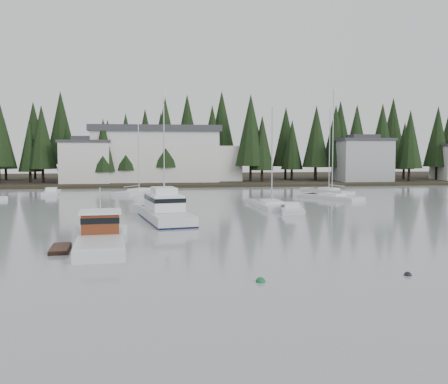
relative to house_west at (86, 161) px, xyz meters
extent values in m
plane|color=gray|center=(18.00, -79.00, -4.65)|extent=(260.00, 260.00, 0.00)
cube|color=black|center=(18.00, 18.00, -4.65)|extent=(240.00, 54.00, 1.00)
cube|color=silver|center=(0.00, 0.00, -0.40)|extent=(9.00, 7.00, 7.50)
cube|color=#38383D|center=(0.00, 0.00, 3.60)|extent=(9.54, 7.42, 0.50)
cube|color=#38383D|center=(0.00, 0.00, 4.20)|extent=(4.95, 3.85, 0.80)
cube|color=#999EA0|center=(54.00, -1.00, -0.15)|extent=(10.00, 8.00, 8.00)
cube|color=#38383D|center=(54.00, -1.00, 4.10)|extent=(10.60, 8.48, 0.50)
cube|color=#38383D|center=(54.00, -1.00, 4.70)|extent=(5.50, 4.40, 0.80)
cube|color=silver|center=(13.00, 3.00, 0.85)|extent=(24.00, 10.00, 10.00)
cube|color=#38383D|center=(13.00, 3.00, 6.15)|extent=(25.00, 11.00, 1.20)
cube|color=silver|center=(25.00, 5.00, -0.65)|extent=(10.00, 8.00, 7.00)
cube|color=silver|center=(9.57, -64.05, -4.56)|extent=(3.74, 9.08, 1.28)
cube|color=silver|center=(9.57, -64.05, -3.87)|extent=(3.67, 8.90, 0.12)
cube|color=#4C210F|center=(9.41, -62.28, -3.18)|extent=(2.65, 2.86, 1.38)
cube|color=white|center=(9.41, -62.28, -2.44)|extent=(2.98, 3.24, 0.12)
cube|color=black|center=(9.41, -62.28, -2.90)|extent=(2.71, 2.91, 0.39)
cylinder|color=#A5A8AD|center=(9.41, -62.28, -1.61)|extent=(0.08, 0.08, 1.57)
cube|color=black|center=(7.12, -64.27, -4.70)|extent=(1.46, 3.24, 0.54)
cube|color=silver|center=(13.93, -51.12, -4.51)|extent=(5.22, 11.18, 1.56)
cube|color=black|center=(13.93, -51.12, -4.63)|extent=(5.27, 11.24, 0.22)
cube|color=white|center=(13.83, -50.59, -2.99)|extent=(3.70, 5.99, 1.42)
cube|color=black|center=(13.83, -50.59, -2.65)|extent=(3.77, 6.06, 0.39)
cube|color=white|center=(13.83, -50.59, -1.97)|extent=(2.47, 3.11, 0.64)
cylinder|color=#A5A8AD|center=(13.83, -50.59, -1.18)|extent=(0.10, 0.10, 1.08)
cube|color=silver|center=(14.06, -36.19, -4.68)|extent=(3.05, 10.07, 1.05)
cube|color=white|center=(14.06, -36.19, -4.03)|extent=(1.91, 3.48, 0.30)
cylinder|color=#A5A8AD|center=(14.06, -36.19, 2.74)|extent=(0.14, 0.14, 13.80)
cube|color=silver|center=(10.48, -20.28, -4.68)|extent=(7.58, 10.57, 1.05)
cube|color=white|center=(10.48, -20.28, -4.03)|extent=(3.49, 4.10, 0.30)
cylinder|color=#A5A8AD|center=(10.48, -20.28, 0.87)|extent=(0.14, 0.14, 10.04)
cube|color=silver|center=(39.36, -22.88, -4.68)|extent=(5.45, 9.32, 1.05)
cube|color=white|center=(39.36, -22.88, -4.03)|extent=(2.75, 3.48, 0.30)
cylinder|color=#A5A8AD|center=(39.36, -22.88, 2.05)|extent=(0.14, 0.14, 12.41)
cube|color=silver|center=(26.01, -41.67, -4.68)|extent=(3.29, 8.62, 1.05)
cube|color=white|center=(26.01, -41.67, -4.03)|extent=(2.20, 2.97, 0.30)
cylinder|color=#A5A8AD|center=(26.01, -41.67, 1.24)|extent=(0.14, 0.14, 10.80)
cube|color=silver|center=(36.25, -32.87, -4.68)|extent=(6.81, 8.98, 1.05)
cube|color=white|center=(36.25, -32.87, -4.03)|extent=(3.20, 3.56, 0.30)
cylinder|color=#A5A8AD|center=(36.25, -32.87, 2.82)|extent=(0.14, 0.14, 13.95)
cube|color=silver|center=(27.04, -46.55, -4.60)|extent=(3.23, 5.76, 0.90)
cube|color=white|center=(27.04, -46.55, -3.90)|extent=(1.81, 2.00, 0.55)
cube|color=silver|center=(-2.31, -20.38, -4.60)|extent=(2.65, 5.80, 0.90)
cube|color=white|center=(-2.31, -20.38, -3.90)|extent=(1.64, 1.92, 0.55)
sphere|color=#145933|center=(18.09, -73.43, -4.65)|extent=(0.47, 0.47, 0.47)
sphere|color=black|center=(25.71, -73.18, -4.65)|extent=(0.39, 0.39, 0.39)
camera|label=1|loc=(13.25, -96.42, 1.52)|focal=40.00mm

